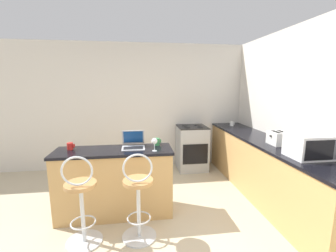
{
  "coord_description": "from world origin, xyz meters",
  "views": [
    {
      "loc": [
        -0.15,
        -2.06,
        1.75
      ],
      "look_at": [
        0.4,
        1.94,
        1.02
      ],
      "focal_mm": 24.0,
      "sensor_mm": 36.0,
      "label": 1
    }
  ],
  "objects": [
    {
      "name": "microwave",
      "position": [
        1.85,
        0.22,
        1.06
      ],
      "size": [
        0.49,
        0.36,
        0.28
      ],
      "color": "silver",
      "rests_on": "counter_right"
    },
    {
      "name": "wall_back",
      "position": [
        0.0,
        2.72,
        1.3
      ],
      "size": [
        12.0,
        0.06,
        2.6
      ],
      "color": "silver",
      "rests_on": "ground_plane"
    },
    {
      "name": "mug_red",
      "position": [
        -1.03,
        0.95,
        0.96
      ],
      "size": [
        0.09,
        0.08,
        0.09
      ],
      "color": "red",
      "rests_on": "breakfast_bar"
    },
    {
      "name": "wine_glass_tall",
      "position": [
        0.06,
        0.73,
        1.04
      ],
      "size": [
        0.08,
        0.08,
        0.17
      ],
      "color": "silver",
      "rests_on": "breakfast_bar"
    },
    {
      "name": "bar_stool_near",
      "position": [
        -0.78,
        0.31,
        0.5
      ],
      "size": [
        0.4,
        0.4,
        1.04
      ],
      "color": "silver",
      "rests_on": "ground_plane"
    },
    {
      "name": "stove_range",
      "position": [
        0.97,
        2.38,
        0.46
      ],
      "size": [
        0.59,
        0.6,
        0.92
      ],
      "color": "#9EA3A8",
      "rests_on": "ground_plane"
    },
    {
      "name": "mug_white",
      "position": [
        1.8,
        2.33,
        0.96
      ],
      "size": [
        0.09,
        0.08,
        0.09
      ],
      "color": "white",
      "rests_on": "counter_right"
    },
    {
      "name": "toaster",
      "position": [
        1.84,
        0.81,
        1.01
      ],
      "size": [
        0.25,
        0.26,
        0.19
      ],
      "color": "silver",
      "rests_on": "counter_right"
    },
    {
      "name": "laptop",
      "position": [
        -0.21,
        0.95,
        0.97
      ],
      "size": [
        0.3,
        0.32,
        0.23
      ],
      "color": "#B7BABF",
      "rests_on": "breakfast_bar"
    },
    {
      "name": "breakfast_bar",
      "position": [
        -0.47,
        0.87,
        0.46
      ],
      "size": [
        1.54,
        0.52,
        0.92
      ],
      "color": "tan",
      "rests_on": "ground_plane"
    },
    {
      "name": "bar_stool_far",
      "position": [
        -0.16,
        0.31,
        0.5
      ],
      "size": [
        0.4,
        0.4,
        1.04
      ],
      "color": "silver",
      "rests_on": "ground_plane"
    },
    {
      "name": "counter_right",
      "position": [
        1.81,
        1.1,
        0.46
      ],
      "size": [
        0.62,
        3.22,
        0.92
      ],
      "color": "tan",
      "rests_on": "ground_plane"
    },
    {
      "name": "mug_green",
      "position": [
        0.12,
        1.02,
        0.96
      ],
      "size": [
        0.1,
        0.08,
        0.1
      ],
      "color": "#338447",
      "rests_on": "breakfast_bar"
    }
  ]
}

